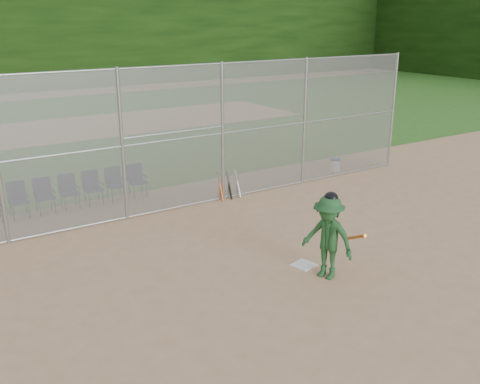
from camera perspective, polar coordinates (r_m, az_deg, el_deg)
ground at (r=11.59m, az=6.75°, el=-8.46°), size 100.00×100.00×0.00m
grass_strip at (r=27.27m, az=-17.94°, el=6.43°), size 100.00×100.00×0.00m
dirt_patch_far at (r=27.27m, az=-17.94°, el=6.44°), size 24.00×24.00×0.00m
backstop_fence at (r=14.88m, az=-5.22°, el=6.10°), size 16.09×0.09×4.00m
treeline at (r=28.72m, az=-20.16°, el=17.84°), size 81.00×60.00×11.00m
home_plate at (r=11.87m, az=6.82°, el=-7.72°), size 0.54×0.54×0.02m
batter_at_plate at (r=11.08m, az=9.36°, el=-4.76°), size 1.06×1.43×1.86m
water_cooler at (r=19.06m, az=10.11°, el=2.88°), size 0.35×0.35×0.44m
spare_bats at (r=15.87m, az=-1.18°, el=0.75°), size 0.66×0.38×0.83m
chair_2 at (r=15.49m, az=-22.54°, el=-0.86°), size 0.54×0.52×0.96m
chair_3 at (r=15.61m, az=-20.11°, el=-0.44°), size 0.54×0.52×0.96m
chair_4 at (r=15.75m, az=-17.73°, el=-0.02°), size 0.54×0.52×0.96m
chair_5 at (r=15.92m, az=-15.39°, el=0.40°), size 0.54×0.52×0.96m
chair_6 at (r=16.11m, az=-13.11°, el=0.80°), size 0.54×0.52×0.96m
chair_7 at (r=16.34m, az=-10.88°, el=1.19°), size 0.54×0.52×0.96m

